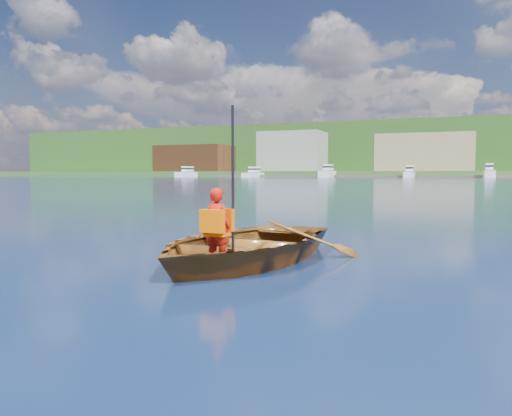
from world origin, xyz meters
name	(u,v)px	position (x,y,z in m)	size (l,w,h in m)	color
ground	(192,252)	(0.00, 0.00, 0.00)	(600.00, 600.00, 0.00)	#112241
rowboat	(243,245)	(1.15, -0.54, 0.25)	(3.29, 4.25, 0.81)	#6B390D
child_paddler	(218,225)	(1.18, -1.45, 0.64)	(0.41, 0.37, 2.11)	#B8160A
shoreline	(445,153)	(0.00, 236.61, 10.32)	(400.00, 140.00, 22.00)	#345F25
dock	(468,176)	(7.90, 148.00, 0.40)	(160.05, 6.89, 0.80)	brown
waterfront_buildings	(416,154)	(-7.74, 165.00, 7.74)	(202.00, 16.00, 14.00)	maroon
marina_yachts	(397,173)	(-11.22, 143.30, 1.37)	(142.35, 12.46, 4.29)	white
hillside_trees	(409,137)	(-15.90, 240.37, 18.49)	(320.33, 85.69, 26.71)	#382314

